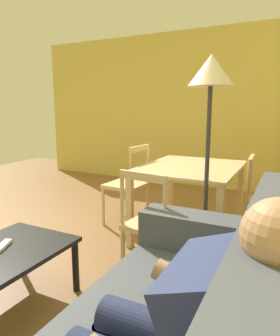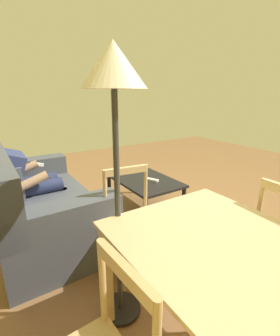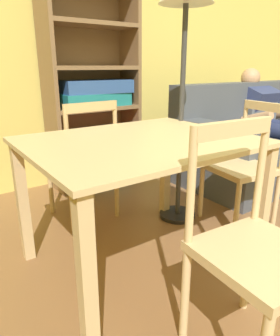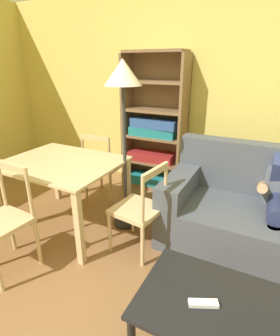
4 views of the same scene
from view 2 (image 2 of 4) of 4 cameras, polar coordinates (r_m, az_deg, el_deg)
ground_plane at (r=3.05m, az=13.93°, el=-12.64°), size 8.68×8.68×0.00m
couch at (r=2.86m, az=-23.10°, el=-8.02°), size 1.84×0.96×0.97m
person_lounging at (r=2.97m, az=-25.55°, el=-2.44°), size 0.59×0.95×1.11m
coffee_table at (r=3.19m, az=0.93°, el=-3.38°), size 1.00×0.65×0.42m
tv_remote at (r=3.10m, az=2.86°, el=-2.76°), size 0.18×0.12×0.02m
dining_table at (r=1.42m, az=19.43°, el=-20.64°), size 1.18×0.96×0.76m
dining_chair_facing_couch at (r=2.11m, az=-1.50°, el=-12.81°), size 0.47×0.47×0.89m
floor_lamp at (r=1.37m, az=-6.03°, el=16.44°), size 0.36×0.36×1.76m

